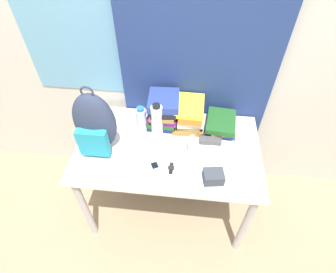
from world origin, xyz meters
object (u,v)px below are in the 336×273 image
book_stack_right (221,123)px  book_stack_left (164,110)px  sunglasses_case (210,141)px  wristwatch (171,168)px  water_bottle (141,120)px  sunscreen_bottle (191,144)px  book_stack_center (190,115)px  backpack (95,124)px  sports_bottle (157,121)px  cell_phone (155,166)px  camera_pouch (213,177)px

book_stack_right → book_stack_left: bearing=179.6°
sunglasses_case → wristwatch: (-0.25, -0.26, -0.01)m
water_bottle → wristwatch: bearing=-52.4°
water_bottle → sunglasses_case: bearing=-7.1°
sunscreen_bottle → wristwatch: 0.21m
wristwatch → book_stack_center: bearing=77.4°
backpack → wristwatch: size_ratio=5.43×
book_stack_right → water_bottle: bearing=-170.8°
backpack → book_stack_left: 0.50m
water_bottle → book_stack_left: bearing=32.7°
backpack → sunscreen_bottle: 0.64m
backpack → sunglasses_case: bearing=9.2°
sunscreen_bottle → wristwatch: sunscreen_bottle is taller
sports_bottle → cell_phone: 0.32m
book_stack_left → sunscreen_bottle: (0.22, -0.25, -0.06)m
book_stack_center → book_stack_right: (0.23, -0.01, -0.05)m
book_stack_left → sunscreen_bottle: book_stack_left is taller
wristwatch → cell_phone: bearing=179.7°
book_stack_left → book_stack_center: size_ratio=1.07×
water_bottle → cell_phone: (0.14, -0.32, -0.10)m
water_bottle → sunscreen_bottle: size_ratio=1.48×
book_stack_right → wristwatch: 0.52m
book_stack_center → sports_bottle: sports_bottle is taller
book_stack_left → sunscreen_bottle: 0.34m
book_stack_left → wristwatch: size_ratio=3.19×
book_stack_left → sports_bottle: size_ratio=1.07×
sports_bottle → cell_phone: sports_bottle is taller
cell_phone → wristwatch: size_ratio=1.32×
backpack → sports_bottle: (0.37, 0.16, -0.08)m
backpack → cell_phone: 0.46m
sunscreen_bottle → wristwatch: bearing=-126.5°
book_stack_left → book_stack_right: size_ratio=1.02×
book_stack_center → book_stack_right: bearing=-1.4°
camera_pouch → sunscreen_bottle: bearing=123.5°
wristwatch → sunscreen_bottle: bearing=53.5°
book_stack_left → book_stack_right: bearing=-0.4°
book_stack_center → sunscreen_bottle: (0.03, -0.25, -0.03)m
water_bottle → sunglasses_case: 0.50m
book_stack_left → sports_bottle: 0.12m
book_stack_right → water_bottle: 0.58m
sports_bottle → cell_phone: bearing=-85.6°
backpack → cell_phone: bearing=-18.7°
backpack → cell_phone: size_ratio=4.12×
backpack → sports_bottle: bearing=23.6°
book_stack_right → sunglasses_case: size_ratio=1.89×
book_stack_right → wristwatch: (-0.32, -0.41, -0.04)m
book_stack_left → water_bottle: book_stack_left is taller
backpack → book_stack_left: bearing=34.4°
book_stack_center → backpack: bearing=-154.7°
book_stack_right → cell_phone: size_ratio=2.36×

